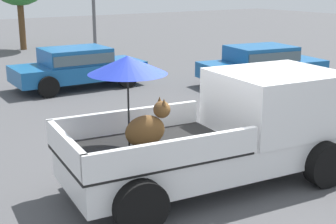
% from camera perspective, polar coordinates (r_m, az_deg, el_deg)
% --- Properties ---
extents(ground_plane, '(80.00, 80.00, 0.00)m').
position_cam_1_polar(ground_plane, '(8.56, 4.85, -8.55)').
color(ground_plane, '#4C4C4F').
extents(pickup_truck_main, '(5.23, 2.72, 2.35)m').
position_cam_1_polar(pickup_truck_main, '(8.44, 7.40, -1.90)').
color(pickup_truck_main, black).
rests_on(pickup_truck_main, ground).
extents(parked_sedan_near, '(4.36, 2.09, 1.33)m').
position_cam_1_polar(parked_sedan_near, '(16.26, -10.73, 5.46)').
color(parked_sedan_near, black).
rests_on(parked_sedan_near, ground).
extents(parked_sedan_far, '(4.53, 2.50, 1.33)m').
position_cam_1_polar(parked_sedan_far, '(16.75, 11.08, 5.73)').
color(parked_sedan_far, black).
rests_on(parked_sedan_far, ground).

